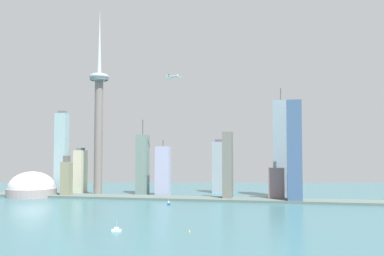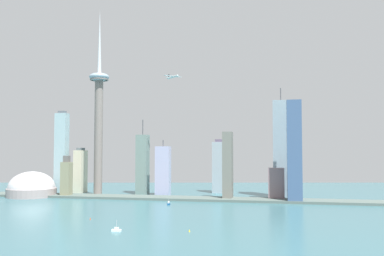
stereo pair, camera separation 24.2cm
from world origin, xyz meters
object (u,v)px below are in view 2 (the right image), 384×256
object	(u,v)px
skyscraper_6	(276,184)
skyscraper_7	(220,167)
stadium_dome	(32,189)
skyscraper_8	(62,153)
skyscraper_0	(143,164)
skyscraper_4	(66,178)
skyscraper_5	(80,171)
boat_2	(116,230)
airplane	(173,77)
skyscraper_2	(163,171)
channel_buoy_0	(90,218)
observation_tower	(99,110)
boat_0	(169,203)
channel_buoy_1	(189,230)
skyscraper_1	(294,151)
skyscraper_3	(281,149)
skyscraper_9	(228,166)

from	to	relation	value
skyscraper_6	skyscraper_7	bearing A→B (deg)	137.52
stadium_dome	skyscraper_8	size ratio (longest dim) A/B	0.54
skyscraper_0	skyscraper_4	distance (m)	130.65
skyscraper_5	boat_2	world-z (taller)	skyscraper_5
airplane	skyscraper_2	bearing A→B (deg)	-174.27
channel_buoy_0	observation_tower	bearing A→B (deg)	112.08
skyscraper_2	boat_2	world-z (taller)	skyscraper_2
boat_0	channel_buoy_1	xyz separation A→B (m)	(68.14, -185.53, -0.80)
skyscraper_7	channel_buoy_0	bearing A→B (deg)	-108.16
stadium_dome	channel_buoy_0	bearing A→B (deg)	-45.05
skyscraper_0	channel_buoy_0	bearing A→B (deg)	-84.35
skyscraper_4	skyscraper_5	size ratio (longest dim) A/B	0.84
boat_0	skyscraper_1	bearing A→B (deg)	-77.14
boat_2	channel_buoy_1	distance (m)	69.55
observation_tower	skyscraper_5	size ratio (longest dim) A/B	3.94
skyscraper_5	airplane	distance (m)	247.35
skyscraper_8	skyscraper_2	bearing A→B (deg)	-1.13
boat_0	skyscraper_8	bearing A→B (deg)	57.91
stadium_dome	skyscraper_3	size ratio (longest dim) A/B	0.44
skyscraper_2	skyscraper_8	world-z (taller)	skyscraper_8
stadium_dome	skyscraper_5	distance (m)	94.95
skyscraper_1	skyscraper_5	xyz separation A→B (m)	(-378.29, 73.99, -36.41)
skyscraper_5	airplane	xyz separation A→B (m)	(183.72, -39.10, 160.93)
skyscraper_2	boat_0	xyz separation A→B (m)	(38.71, -111.04, -40.22)
skyscraper_7	boat_2	world-z (taller)	skyscraper_7
skyscraper_6	skyscraper_7	xyz separation A→B (m)	(-100.75, 92.25, 22.15)
skyscraper_7	skyscraper_8	bearing A→B (deg)	-167.58
skyscraper_3	skyscraper_7	distance (m)	125.21
skyscraper_2	skyscraper_6	xyz separation A→B (m)	(189.26, -26.97, -17.12)
skyscraper_0	airplane	distance (m)	164.52
skyscraper_8	boat_0	world-z (taller)	skyscraper_8
skyscraper_5	skyscraper_6	size ratio (longest dim) A/B	1.64
skyscraper_2	skyscraper_9	world-z (taller)	skyscraper_9
skyscraper_6	skyscraper_8	xyz separation A→B (m)	(-380.15, 30.73, 47.99)
stadium_dome	boat_2	size ratio (longest dim) A/B	7.27
skyscraper_1	skyscraper_2	distance (m)	224.61
skyscraper_5	skyscraper_8	world-z (taller)	skyscraper_8
channel_buoy_1	skyscraper_0	bearing A→B (deg)	115.40
skyscraper_1	skyscraper_6	xyz separation A→B (m)	(-26.57, 25.21, -50.93)
skyscraper_5	skyscraper_7	distance (m)	254.82
stadium_dome	airplane	distance (m)	302.16
skyscraper_2	airplane	size ratio (longest dim) A/B	3.57
observation_tower	skyscraper_8	distance (m)	112.14
stadium_dome	skyscraper_5	bearing A→B (deg)	56.70
skyscraper_0	skyscraper_3	xyz separation A→B (m)	(239.99, -2.92, 27.29)
skyscraper_6	boat_0	bearing A→B (deg)	-150.82
observation_tower	skyscraper_5	world-z (taller)	observation_tower
boat_2	channel_buoy_1	xyz separation A→B (m)	(68.18, 13.76, -0.50)
skyscraper_0	observation_tower	bearing A→B (deg)	-150.82
skyscraper_4	skyscraper_0	bearing A→B (deg)	32.01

